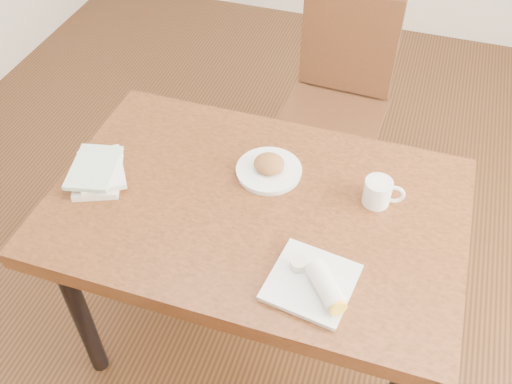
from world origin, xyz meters
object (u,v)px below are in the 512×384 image
(chair_far, at_px, (338,93))
(coffee_mug, at_px, (379,192))
(table, at_px, (256,222))
(book_stack, at_px, (98,172))
(plate_scone, at_px, (269,168))
(plate_burrito, at_px, (316,283))

(chair_far, relative_size, coffee_mug, 7.79)
(coffee_mug, bearing_deg, table, -160.71)
(book_stack, bearing_deg, coffee_mug, 11.13)
(chair_far, xyz_separation_m, plate_scone, (-0.08, -0.76, 0.22))
(table, height_order, coffee_mug, coffee_mug)
(coffee_mug, xyz_separation_m, plate_burrito, (-0.10, -0.36, -0.02))
(plate_burrito, bearing_deg, table, 135.18)
(plate_burrito, distance_m, book_stack, 0.76)
(coffee_mug, distance_m, plate_burrito, 0.37)
(plate_scone, bearing_deg, table, -88.94)
(plate_scone, bearing_deg, plate_burrito, -57.19)
(chair_far, xyz_separation_m, book_stack, (-0.57, -0.94, 0.23))
(table, xyz_separation_m, book_stack, (-0.50, -0.05, 0.11))
(plate_scone, relative_size, book_stack, 0.85)
(book_stack, bearing_deg, plate_burrito, -14.70)
(chair_far, bearing_deg, coffee_mug, -71.03)
(plate_burrito, bearing_deg, book_stack, 165.30)
(table, xyz_separation_m, chair_far, (0.07, 0.90, -0.12))
(table, height_order, plate_scone, plate_scone)
(table, relative_size, plate_burrito, 5.09)
(table, xyz_separation_m, plate_burrito, (0.24, -0.24, 0.11))
(chair_far, bearing_deg, plate_burrito, -81.63)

